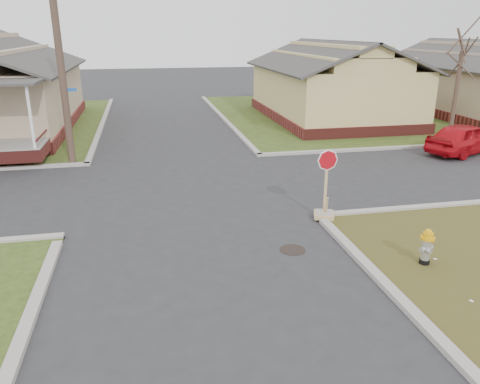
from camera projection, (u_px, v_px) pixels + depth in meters
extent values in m
plane|color=#2C2D2F|center=(203.00, 249.00, 11.73)|extent=(120.00, 120.00, 0.00)
cylinder|color=black|center=(293.00, 250.00, 11.69)|extent=(0.64, 0.64, 0.01)
cube|color=maroon|center=(329.00, 114.00, 28.81)|extent=(7.20, 11.20, 0.60)
cube|color=#E2CD85|center=(331.00, 88.00, 28.29)|extent=(7.00, 11.00, 2.60)
cube|color=maroon|center=(472.00, 109.00, 30.73)|extent=(7.20, 11.20, 0.60)
cube|color=tan|center=(476.00, 84.00, 30.20)|extent=(7.00, 11.00, 2.60)
cylinder|color=#3E2E24|center=(59.00, 50.00, 17.68)|extent=(0.28, 0.28, 9.00)
cylinder|color=#3E2E24|center=(456.00, 95.00, 23.14)|extent=(0.22, 0.22, 4.20)
cylinder|color=black|center=(424.00, 261.00, 10.90)|extent=(0.24, 0.24, 0.11)
cylinder|color=#B7B8BC|center=(426.00, 249.00, 10.80)|extent=(0.21, 0.21, 0.50)
sphere|color=#B7B8BC|center=(427.00, 240.00, 10.72)|extent=(0.21, 0.21, 0.21)
cylinder|color=#EEAB0C|center=(428.00, 238.00, 10.70)|extent=(0.33, 0.33, 0.07)
cylinder|color=#EEAB0C|center=(428.00, 235.00, 10.68)|extent=(0.24, 0.24, 0.11)
sphere|color=#EEAB0C|center=(429.00, 232.00, 10.66)|extent=(0.16, 0.16, 0.16)
cube|color=tan|center=(324.00, 215.00, 13.59)|extent=(0.56, 0.56, 0.14)
cube|color=#A49D96|center=(324.00, 212.00, 13.56)|extent=(0.45, 0.45, 0.04)
cube|color=tan|center=(326.00, 183.00, 13.27)|extent=(0.08, 0.04, 1.91)
cylinder|color=#B00B17|center=(328.00, 160.00, 13.01)|extent=(0.51, 0.22, 0.55)
cylinder|color=white|center=(328.00, 160.00, 13.02)|extent=(0.58, 0.25, 0.62)
imported|color=red|center=(464.00, 138.00, 20.65)|extent=(4.31, 3.00, 1.36)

